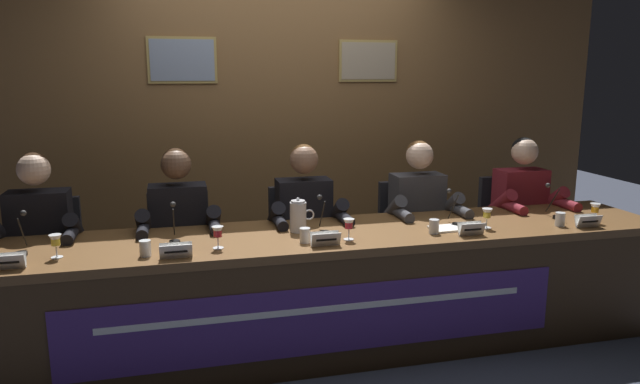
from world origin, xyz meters
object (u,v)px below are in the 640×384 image
Objects in this scene: microphone_far_right at (554,206)px; water_cup_right at (434,227)px; juice_glass_left at (218,233)px; microphone_center at (323,221)px; nameplate_right at (471,229)px; panelist_far_right at (526,208)px; panelist_far_left at (38,239)px; panelist_left at (179,230)px; microphone_far_left at (22,240)px; nameplate_center at (326,239)px; nameplate_far_right at (588,221)px; conference_table at (325,274)px; document_stack_right at (448,228)px; chair_center at (300,253)px; water_pitcher_central at (298,216)px; juice_glass_center at (349,225)px; water_cup_far_right at (560,220)px; chair_left at (181,262)px; juice_glass_far_left at (56,242)px; panelist_center at (306,222)px; chair_right at (409,245)px; microphone_left at (174,229)px; juice_glass_right at (487,215)px; microphone_right at (454,213)px; nameplate_left at (176,251)px; panelist_right at (421,215)px; chair_far_right at (508,237)px; chair_far_left at (49,272)px; water_cup_center at (305,236)px.

water_cup_right is at bearing -169.63° from microphone_far_right.
juice_glass_left is 0.66m from microphone_center.
panelist_far_right is at bearing 39.34° from nameplate_right.
panelist_far_left is 0.82m from panelist_left.
juice_glass_left is 0.80× the size of nameplate_right.
nameplate_center is (1.60, -0.26, -0.03)m from microphone_far_left.
nameplate_far_right is at bearing -9.76° from microphone_center.
water_cup_right is at bearing -5.21° from conference_table.
document_stack_right is at bearing 169.15° from nameplate_far_right.
water_pitcher_central is (-0.12, -0.51, 0.40)m from chair_center.
panelist_left is 1.10m from juice_glass_center.
juice_glass_left is at bearing -129.73° from chair_center.
chair_left is at bearing 161.45° from water_cup_far_right.
document_stack_right is (2.42, -0.49, 0.03)m from panelist_far_left.
chair_center is at bearing 26.02° from juice_glass_far_left.
panelist_center reaches higher than water_cup_far_right.
panelist_center is at bearing 102.57° from juice_glass_center.
conference_table is 0.69m from chair_center.
water_pitcher_central reaches higher than document_stack_right.
panelist_far_left reaches higher than chair_right.
microphone_center is at bearing -0.87° from microphone_left.
panelist_center is at bearing 153.19° from juice_glass_right.
nameplate_far_right is at bearing -18.55° from microphone_right.
nameplate_left is 0.91m from microphone_center.
juice_glass_center is 0.10× the size of panelist_right.
chair_center is 0.73× the size of panelist_right.
conference_table is 1.72m from panelist_far_left.
conference_table is at bearing 178.40° from juice_glass_right.
microphone_far_left is 1.00× the size of microphone_center.
panelist_far_left reaches higher than microphone_right.
juice_glass_left is 2.41m from chair_far_right.
microphone_far_left is 2.49m from panelist_right.
microphone_far_left is at bearing -154.92° from panelist_left.
water_cup_right is (0.66, -0.55, 0.07)m from panelist_center.
panelist_left is 2.46m from panelist_far_right.
conference_table is at bearing 12.06° from nameplate_left.
chair_far_left is at bearing 90.55° from microphone_far_left.
chair_far_left and chair_left have the same top height.
nameplate_left is 0.77× the size of microphone_center.
panelist_right is 14.31× the size of water_cup_right.
nameplate_far_right is (0.80, -0.01, -0.00)m from nameplate_right.
water_cup_center is at bearing -15.25° from microphone_left.
chair_left is at bearing 166.38° from panelist_center.
chair_center is 10.46× the size of water_cup_far_right.
panelist_far_left is at bearing 168.44° from water_pitcher_central.
chair_center is at bearing 50.27° from juice_glass_left.
chair_center is 0.73× the size of panelist_far_right.
microphone_left is at bearing 170.43° from nameplate_right.
chair_center is 0.84m from water_cup_center.
juice_glass_right is at bearing 6.75° from nameplate_center.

